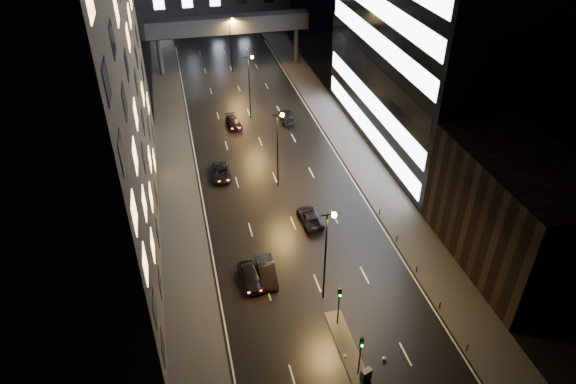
% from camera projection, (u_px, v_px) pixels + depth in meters
% --- Properties ---
extents(ground, '(160.00, 160.00, 0.00)m').
position_uv_depth(ground, '(260.00, 142.00, 75.22)').
color(ground, black).
rests_on(ground, ground).
extents(sidewalk_left, '(5.00, 110.00, 0.15)m').
position_uv_depth(sidewalk_left, '(176.00, 169.00, 68.77)').
color(sidewalk_left, '#383533').
rests_on(sidewalk_left, ground).
extents(sidewalk_right, '(5.00, 110.00, 0.15)m').
position_uv_depth(sidewalk_right, '(352.00, 148.00, 73.57)').
color(sidewalk_right, '#383533').
rests_on(sidewalk_right, ground).
extents(building_left, '(15.00, 48.00, 40.00)m').
position_uv_depth(building_left, '(45.00, 59.00, 46.75)').
color(building_left, '#2D2319').
rests_on(building_left, ground).
extents(building_right_low, '(10.00, 18.00, 12.00)m').
position_uv_depth(building_right_low, '(516.00, 213.00, 50.82)').
color(building_right_low, black).
rests_on(building_right_low, ground).
extents(skybridge, '(30.00, 3.00, 10.00)m').
position_uv_depth(skybridge, '(228.00, 25.00, 94.54)').
color(skybridge, '#333335').
rests_on(skybridge, ground).
extents(median_island, '(1.60, 8.00, 0.15)m').
position_uv_depth(median_island, '(346.00, 345.00, 44.78)').
color(median_island, '#383533').
rests_on(median_island, ground).
extents(traffic_signal_near, '(0.28, 0.34, 4.40)m').
position_uv_depth(traffic_signal_near, '(339.00, 301.00, 45.07)').
color(traffic_signal_near, black).
rests_on(traffic_signal_near, median_island).
extents(traffic_signal_far, '(0.28, 0.34, 4.40)m').
position_uv_depth(traffic_signal_far, '(361.00, 350.00, 40.66)').
color(traffic_signal_far, black).
rests_on(traffic_signal_far, median_island).
extents(bollard_row, '(0.12, 25.12, 0.90)m').
position_uv_depth(bollard_row, '(428.00, 287.00, 50.08)').
color(bollard_row, black).
rests_on(bollard_row, ground).
extents(streetlight_near, '(1.45, 0.50, 10.15)m').
position_uv_depth(streetlight_near, '(328.00, 246.00, 45.93)').
color(streetlight_near, black).
rests_on(streetlight_near, ground).
extents(streetlight_mid_a, '(1.45, 0.50, 10.15)m').
position_uv_depth(streetlight_mid_a, '(279.00, 141.00, 61.95)').
color(streetlight_mid_a, black).
rests_on(streetlight_mid_a, ground).
extents(streetlight_mid_b, '(1.45, 0.50, 10.15)m').
position_uv_depth(streetlight_mid_b, '(250.00, 79.00, 77.98)').
color(streetlight_mid_b, black).
rests_on(streetlight_mid_b, ground).
extents(streetlight_far, '(1.45, 0.50, 10.15)m').
position_uv_depth(streetlight_far, '(231.00, 38.00, 94.01)').
color(streetlight_far, black).
rests_on(streetlight_far, ground).
extents(car_away_a, '(2.39, 4.79, 1.57)m').
position_uv_depth(car_away_a, '(251.00, 276.00, 50.87)').
color(car_away_a, black).
rests_on(car_away_a, ground).
extents(car_away_b, '(1.83, 4.85, 1.58)m').
position_uv_depth(car_away_b, '(267.00, 272.00, 51.42)').
color(car_away_b, black).
rests_on(car_away_b, ground).
extents(car_away_c, '(2.36, 4.97, 1.37)m').
position_uv_depth(car_away_c, '(221.00, 172.00, 66.94)').
color(car_away_c, black).
rests_on(car_away_c, ground).
extents(car_away_d, '(2.40, 4.70, 1.31)m').
position_uv_depth(car_away_d, '(234.00, 122.00, 78.87)').
color(car_away_d, black).
rests_on(car_away_d, ground).
extents(car_toward_a, '(2.46, 4.93, 1.34)m').
position_uv_depth(car_toward_a, '(310.00, 217.00, 58.99)').
color(car_toward_a, black).
rests_on(car_toward_a, ground).
extents(car_toward_b, '(2.30, 5.25, 1.50)m').
position_uv_depth(car_toward_b, '(287.00, 116.00, 80.39)').
color(car_toward_b, black).
rests_on(car_toward_b, ground).
extents(utility_cabinet, '(1.00, 0.76, 1.23)m').
position_uv_depth(utility_cabinet, '(366.00, 375.00, 41.50)').
color(utility_cabinet, '#4B4B4D').
rests_on(utility_cabinet, median_island).
extents(cone_a, '(0.49, 0.49, 0.54)m').
position_uv_depth(cone_a, '(384.00, 359.00, 43.40)').
color(cone_a, orange).
rests_on(cone_a, ground).
extents(cone_b, '(0.41, 0.41, 0.52)m').
position_uv_depth(cone_b, '(345.00, 356.00, 43.65)').
color(cone_b, '#E85D0C').
rests_on(cone_b, ground).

